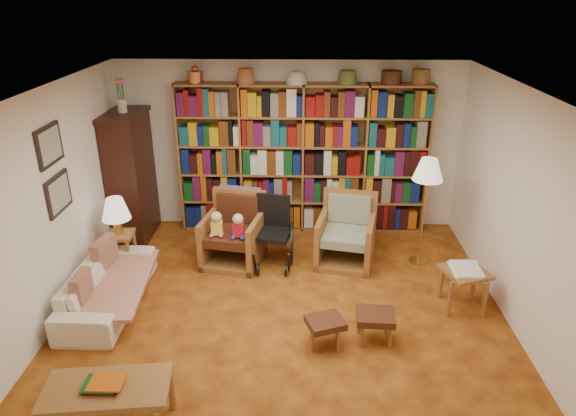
{
  "coord_description": "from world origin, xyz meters",
  "views": [
    {
      "loc": [
        0.18,
        -4.84,
        3.45
      ],
      "look_at": [
        0.03,
        0.6,
        1.08
      ],
      "focal_mm": 32.0,
      "sensor_mm": 36.0,
      "label": 1
    }
  ],
  "objects_px": {
    "wheelchair": "(273,233)",
    "footstool_a": "(325,324)",
    "floor_lamp": "(428,174)",
    "side_table_papers": "(465,276)",
    "side_table_lamp": "(121,244)",
    "armchair_sage": "(345,235)",
    "coffee_table": "(107,392)",
    "sofa": "(108,286)",
    "footstool_b": "(375,318)",
    "armchair_leather": "(234,233)"
  },
  "relations": [
    {
      "from": "wheelchair",
      "to": "footstool_a",
      "type": "relative_size",
      "value": 2.05
    },
    {
      "from": "side_table_papers",
      "to": "coffee_table",
      "type": "bearing_deg",
      "value": -151.71
    },
    {
      "from": "armchair_leather",
      "to": "side_table_lamp",
      "type": "bearing_deg",
      "value": -166.5
    },
    {
      "from": "wheelchair",
      "to": "coffee_table",
      "type": "distance_m",
      "value": 3.12
    },
    {
      "from": "armchair_leather",
      "to": "coffee_table",
      "type": "height_order",
      "value": "armchair_leather"
    },
    {
      "from": "coffee_table",
      "to": "sofa",
      "type": "bearing_deg",
      "value": 109.88
    },
    {
      "from": "footstool_a",
      "to": "footstool_b",
      "type": "height_order",
      "value": "footstool_b"
    },
    {
      "from": "sofa",
      "to": "footstool_b",
      "type": "height_order",
      "value": "sofa"
    },
    {
      "from": "wheelchair",
      "to": "coffee_table",
      "type": "xyz_separation_m",
      "value": [
        -1.22,
        -2.87,
        -0.05
      ]
    },
    {
      "from": "wheelchair",
      "to": "footstool_a",
      "type": "height_order",
      "value": "wheelchair"
    },
    {
      "from": "sofa",
      "to": "side_table_lamp",
      "type": "distance_m",
      "value": 0.83
    },
    {
      "from": "armchair_leather",
      "to": "footstool_b",
      "type": "height_order",
      "value": "armchair_leather"
    },
    {
      "from": "armchair_sage",
      "to": "side_table_papers",
      "type": "distance_m",
      "value": 1.7
    },
    {
      "from": "floor_lamp",
      "to": "side_table_papers",
      "type": "relative_size",
      "value": 2.48
    },
    {
      "from": "side_table_lamp",
      "to": "floor_lamp",
      "type": "bearing_deg",
      "value": 4.52
    },
    {
      "from": "armchair_leather",
      "to": "wheelchair",
      "type": "relative_size",
      "value": 1.02
    },
    {
      "from": "sofa",
      "to": "side_table_papers",
      "type": "relative_size",
      "value": 2.85
    },
    {
      "from": "floor_lamp",
      "to": "coffee_table",
      "type": "relative_size",
      "value": 1.36
    },
    {
      "from": "side_table_lamp",
      "to": "coffee_table",
      "type": "bearing_deg",
      "value": -73.97
    },
    {
      "from": "floor_lamp",
      "to": "side_table_papers",
      "type": "height_order",
      "value": "floor_lamp"
    },
    {
      "from": "floor_lamp",
      "to": "side_table_papers",
      "type": "xyz_separation_m",
      "value": [
        0.27,
        -1.06,
        -0.85
      ]
    },
    {
      "from": "side_table_papers",
      "to": "footstool_b",
      "type": "bearing_deg",
      "value": -149.46
    },
    {
      "from": "sofa",
      "to": "footstool_a",
      "type": "bearing_deg",
      "value": -104.07
    },
    {
      "from": "armchair_leather",
      "to": "wheelchair",
      "type": "distance_m",
      "value": 0.54
    },
    {
      "from": "sofa",
      "to": "footstool_b",
      "type": "xyz_separation_m",
      "value": [
        3.02,
        -0.58,
        0.03
      ]
    },
    {
      "from": "armchair_leather",
      "to": "footstool_b",
      "type": "relative_size",
      "value": 2.3
    },
    {
      "from": "armchair_sage",
      "to": "wheelchair",
      "type": "relative_size",
      "value": 0.99
    },
    {
      "from": "armchair_sage",
      "to": "wheelchair",
      "type": "distance_m",
      "value": 0.97
    },
    {
      "from": "side_table_papers",
      "to": "footstool_a",
      "type": "distance_m",
      "value": 1.77
    },
    {
      "from": "side_table_lamp",
      "to": "wheelchair",
      "type": "relative_size",
      "value": 0.57
    },
    {
      "from": "wheelchair",
      "to": "armchair_leather",
      "type": "bearing_deg",
      "value": 172.21
    },
    {
      "from": "sofa",
      "to": "side_table_papers",
      "type": "xyz_separation_m",
      "value": [
        4.1,
        0.06,
        0.16
      ]
    },
    {
      "from": "armchair_sage",
      "to": "side_table_papers",
      "type": "relative_size",
      "value": 1.55
    },
    {
      "from": "side_table_lamp",
      "to": "floor_lamp",
      "type": "relative_size",
      "value": 0.36
    },
    {
      "from": "armchair_leather",
      "to": "floor_lamp",
      "type": "relative_size",
      "value": 0.64
    },
    {
      "from": "wheelchair",
      "to": "armchair_sage",
      "type": "bearing_deg",
      "value": 6.34
    },
    {
      "from": "armchair_sage",
      "to": "floor_lamp",
      "type": "relative_size",
      "value": 0.62
    },
    {
      "from": "sofa",
      "to": "footstool_a",
      "type": "distance_m",
      "value": 2.58
    },
    {
      "from": "floor_lamp",
      "to": "footstool_a",
      "type": "xyz_separation_m",
      "value": [
        -1.33,
        -1.79,
        -1.01
      ]
    },
    {
      "from": "wheelchair",
      "to": "floor_lamp",
      "type": "xyz_separation_m",
      "value": [
        1.96,
        0.04,
        0.84
      ]
    },
    {
      "from": "armchair_leather",
      "to": "side_table_papers",
      "type": "height_order",
      "value": "armchair_leather"
    },
    {
      "from": "armchair_sage",
      "to": "coffee_table",
      "type": "relative_size",
      "value": 0.85
    },
    {
      "from": "armchair_leather",
      "to": "footstool_a",
      "type": "height_order",
      "value": "armchair_leather"
    },
    {
      "from": "side_table_lamp",
      "to": "armchair_sage",
      "type": "bearing_deg",
      "value": 7.33
    },
    {
      "from": "side_table_lamp",
      "to": "floor_lamp",
      "type": "distance_m",
      "value": 4.04
    },
    {
      "from": "armchair_leather",
      "to": "footstool_a",
      "type": "distance_m",
      "value": 2.16
    },
    {
      "from": "armchair_sage",
      "to": "footstool_b",
      "type": "xyz_separation_m",
      "value": [
        0.19,
        -1.76,
        -0.08
      ]
    },
    {
      "from": "sofa",
      "to": "side_table_papers",
      "type": "distance_m",
      "value": 4.1
    },
    {
      "from": "side_table_papers",
      "to": "armchair_leather",
      "type": "bearing_deg",
      "value": 158.54
    },
    {
      "from": "armchair_leather",
      "to": "wheelchair",
      "type": "height_order",
      "value": "armchair_leather"
    }
  ]
}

